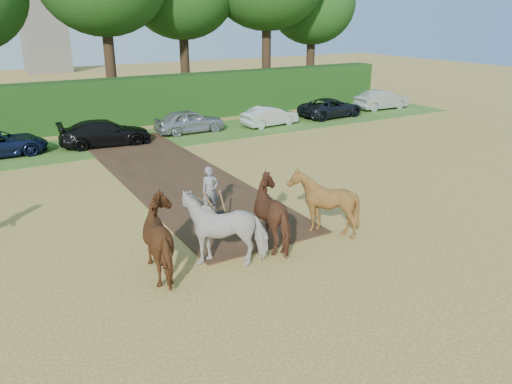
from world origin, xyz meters
The scene contains 6 objects.
ground centered at (0.00, 0.00, 0.00)m, with size 120.00×120.00×0.00m, color gold.
earth_strip centered at (1.50, 7.00, 0.03)m, with size 4.50×17.00×0.05m, color #472D1C.
grass_verge centered at (0.00, 14.00, 0.01)m, with size 50.00×5.00×0.03m, color #38601E.
hedgerow centered at (0.00, 18.50, 1.50)m, with size 46.00×1.60×3.00m, color #14380F.
plough_team centered at (0.83, -1.21, 1.04)m, with size 6.94×4.86×2.09m.
parked_cars centered at (2.83, 14.21, 0.68)m, with size 40.74×2.84×1.47m.
Camera 1 is at (-5.99, -13.13, 6.78)m, focal length 35.00 mm.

